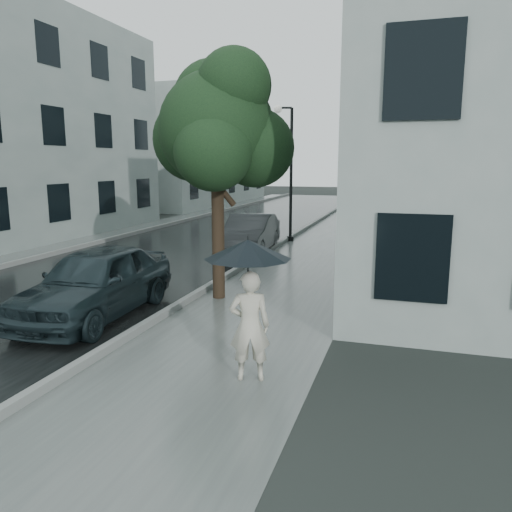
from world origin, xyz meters
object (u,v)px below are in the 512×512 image
(street_tree, at_px, (218,128))
(car_far, at_px, (250,234))
(lamp_post, at_px, (288,165))
(car_near, at_px, (96,282))
(pedestrian, at_px, (250,326))

(street_tree, xyz_separation_m, car_far, (-1.15, 5.88, -3.26))
(street_tree, relative_size, lamp_post, 1.04)
(street_tree, distance_m, car_near, 4.35)
(lamp_post, relative_size, car_near, 1.25)
(car_near, height_order, car_far, car_near)
(lamp_post, distance_m, car_near, 11.48)
(lamp_post, bearing_deg, pedestrian, -94.95)
(pedestrian, distance_m, street_tree, 5.68)
(street_tree, height_order, car_near, street_tree)
(lamp_post, bearing_deg, car_far, -117.71)
(street_tree, xyz_separation_m, lamp_post, (-0.55, 8.92, -0.86))
(pedestrian, relative_size, car_far, 0.40)
(lamp_post, height_order, car_far, lamp_post)
(street_tree, bearing_deg, car_far, 101.11)
(car_far, bearing_deg, pedestrian, -76.61)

